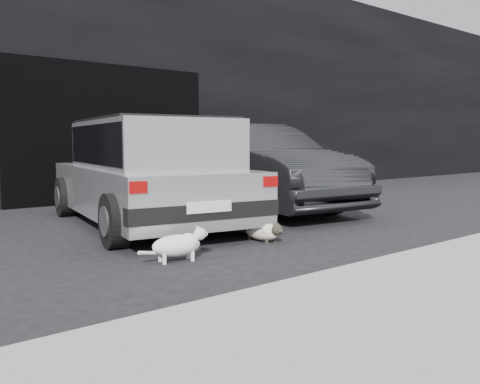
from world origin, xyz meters
TOP-DOWN VIEW (x-y plane):
  - ground at (0.00, 0.00)m, footprint 80.00×80.00m
  - building_facade at (1.00, 6.00)m, footprint 34.00×4.00m
  - garage_opening at (1.00, 3.99)m, footprint 4.00×0.10m
  - curb at (1.00, -2.60)m, footprint 18.00×0.25m
  - silver_hatchback at (0.16, 1.01)m, footprint 2.45×4.15m
  - second_car at (2.36, 1.42)m, footprint 2.11×4.56m
  - cat_siamese at (0.59, -0.85)m, footprint 0.26×0.72m
  - cat_white at (-0.68, -1.05)m, footprint 0.71×0.33m

SIDE VIEW (x-z plane):
  - ground at x=0.00m, z-range 0.00..0.00m
  - curb at x=1.00m, z-range 0.00..0.12m
  - cat_siamese at x=0.59m, z-range -0.01..0.24m
  - cat_white at x=-0.68m, z-range 0.00..0.33m
  - second_car at x=2.36m, z-range 0.00..1.45m
  - silver_hatchback at x=0.16m, z-range 0.07..1.51m
  - garage_opening at x=1.00m, z-range 0.00..2.60m
  - building_facade at x=1.00m, z-range 0.00..5.00m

